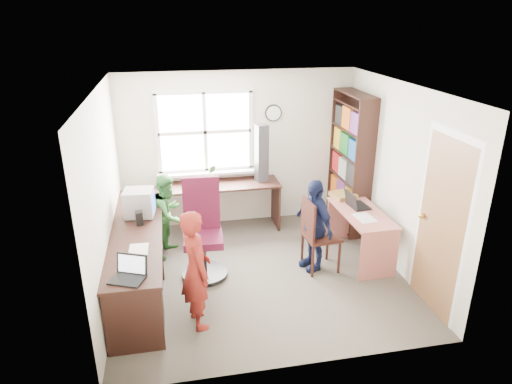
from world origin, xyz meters
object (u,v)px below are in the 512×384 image
swivel_chair (203,234)px  crt_monitor (139,203)px  person_green (168,214)px  l_desk (155,264)px  laptop_right (355,203)px  potted_plant (211,175)px  person_red (196,270)px  cd_tower (262,153)px  person_navy (314,225)px  right_desk (361,224)px  wooden_chair (316,232)px  laptop_left (129,273)px  bookshelf (350,165)px

swivel_chair → crt_monitor: (-0.77, 0.28, 0.38)m
person_green → l_desk: bearing=-161.9°
laptop_right → potted_plant: size_ratio=1.12×
crt_monitor → person_green: (0.34, 0.36, -0.35)m
l_desk → person_red: person_red is taller
swivel_chair → cd_tower: (1.02, 1.27, 0.64)m
potted_plant → person_navy: bearing=-49.8°
right_desk → person_red: (-2.29, -1.03, 0.17)m
wooden_chair → laptop_right: size_ratio=2.82×
potted_plant → person_navy: 1.85m
laptop_left → bookshelf: bearing=58.0°
bookshelf → person_navy: 1.53m
wooden_chair → person_green: (-1.86, 0.84, 0.04)m
cd_tower → person_navy: cd_tower is taller
bookshelf → person_green: bearing=-172.6°
l_desk → potted_plant: bearing=63.8°
laptop_left → person_green: bearing=101.1°
right_desk → person_navy: bearing=-170.5°
l_desk → person_navy: (2.02, 0.32, 0.17)m
potted_plant → person_navy: size_ratio=0.25×
wooden_chair → crt_monitor: size_ratio=2.50×
swivel_chair → potted_plant: (0.24, 1.25, 0.36)m
l_desk → person_green: size_ratio=2.55×
l_desk → right_desk: 2.78m
right_desk → laptop_right: 0.30m
person_red → person_navy: bearing=-73.3°
laptop_right → person_navy: 0.77m
bookshelf → potted_plant: (-2.11, 0.25, -0.09)m
laptop_right → cd_tower: (-1.09, 1.11, 0.45)m
swivel_chair → laptop_right: swivel_chair is taller
wooden_chair → person_red: 1.81m
person_green → person_navy: person_navy is taller
potted_plant → person_red: person_red is taller
l_desk → crt_monitor: 0.90m
person_red → person_green: size_ratio=1.16×
crt_monitor → l_desk: bearing=-71.2°
laptop_left → person_red: bearing=36.8°
person_red → right_desk: bearing=-78.7°
cd_tower → person_red: 2.64m
right_desk → crt_monitor: (-2.90, 0.29, 0.43)m
bookshelf → potted_plant: 2.13m
l_desk → person_red: (0.45, -0.57, 0.21)m
laptop_right → potted_plant: potted_plant is taller
swivel_chair → laptop_right: (2.11, 0.16, 0.19)m
right_desk → laptop_left: size_ratio=2.99×
right_desk → laptop_left: bearing=-159.2°
wooden_chair → person_navy: size_ratio=0.80×
swivel_chair → crt_monitor: swivel_chair is taller
right_desk → potted_plant: size_ratio=3.82×
swivel_chair → person_green: (-0.42, 0.64, 0.03)m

